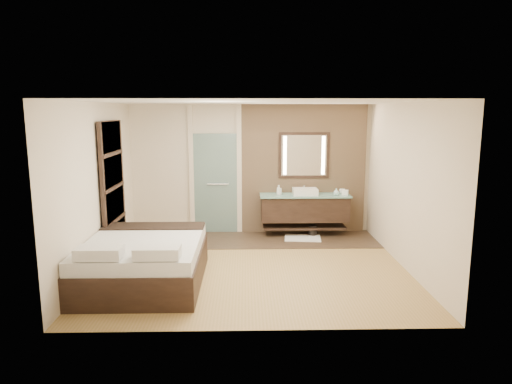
{
  "coord_description": "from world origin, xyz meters",
  "views": [
    {
      "loc": [
        -0.13,
        -7.28,
        2.57
      ],
      "look_at": [
        0.06,
        0.6,
        1.16
      ],
      "focal_mm": 32.0,
      "sensor_mm": 36.0,
      "label": 1
    }
  ],
  "objects_px": {
    "vanity": "(305,208)",
    "waste_bin": "(313,231)",
    "mirror_unit": "(304,155)",
    "bed": "(144,261)"
  },
  "relations": [
    {
      "from": "vanity",
      "to": "bed",
      "type": "height_order",
      "value": "vanity"
    },
    {
      "from": "vanity",
      "to": "mirror_unit",
      "type": "xyz_separation_m",
      "value": [
        0.0,
        0.24,
        1.07
      ]
    },
    {
      "from": "bed",
      "to": "waste_bin",
      "type": "xyz_separation_m",
      "value": [
        2.92,
        2.54,
        -0.23
      ]
    },
    {
      "from": "vanity",
      "to": "bed",
      "type": "distance_m",
      "value": 3.8
    },
    {
      "from": "mirror_unit",
      "to": "bed",
      "type": "relative_size",
      "value": 0.49
    },
    {
      "from": "vanity",
      "to": "waste_bin",
      "type": "height_order",
      "value": "vanity"
    },
    {
      "from": "vanity",
      "to": "mirror_unit",
      "type": "relative_size",
      "value": 1.75
    },
    {
      "from": "mirror_unit",
      "to": "vanity",
      "type": "bearing_deg",
      "value": -90.0
    },
    {
      "from": "vanity",
      "to": "waste_bin",
      "type": "distance_m",
      "value": 0.5
    },
    {
      "from": "mirror_unit",
      "to": "bed",
      "type": "xyz_separation_m",
      "value": [
        -2.75,
        -2.85,
        -1.31
      ]
    }
  ]
}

